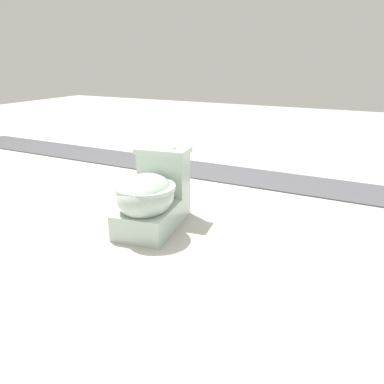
# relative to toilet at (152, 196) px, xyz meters

# --- Properties ---
(ground_plane) EXTENTS (14.00, 14.00, 0.00)m
(ground_plane) POSITION_rel_toilet_xyz_m (0.01, -0.15, -0.22)
(ground_plane) COLOR #B7B2A8
(gravel_strip) EXTENTS (0.56, 8.00, 0.01)m
(gravel_strip) POSITION_rel_toilet_xyz_m (-1.36, 0.35, -0.21)
(gravel_strip) COLOR #4C4C51
(gravel_strip) RESTS_ON ground
(toilet) EXTENTS (0.68, 0.46, 0.52)m
(toilet) POSITION_rel_toilet_xyz_m (0.00, 0.00, 0.00)
(toilet) COLOR #B2C6B7
(toilet) RESTS_ON ground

